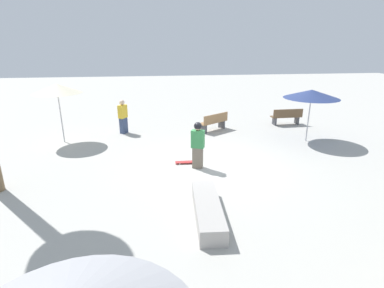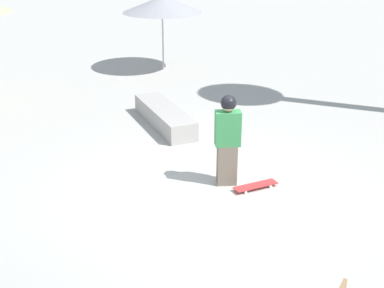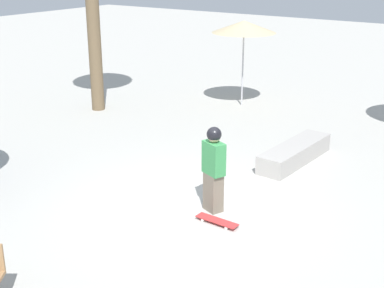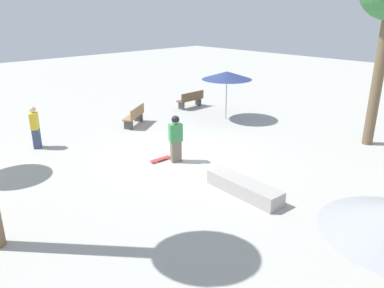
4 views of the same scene
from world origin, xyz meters
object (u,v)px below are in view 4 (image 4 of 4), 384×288
at_px(skateboard, 161,159).
at_px(bench_near, 191,100).
at_px(skater_main, 176,137).
at_px(bench_far, 135,116).
at_px(concrete_ledge, 244,187).
at_px(bystander_watching, 35,127).
at_px(shade_umbrella_navy, 227,75).

distance_m(skateboard, bench_near, 7.40).
distance_m(skater_main, bench_far, 4.68).
xyz_separation_m(concrete_ledge, bench_near, (8.13, -5.66, 0.22)).
relative_size(concrete_ledge, bench_near, 1.51).
xyz_separation_m(skateboard, bystander_watching, (4.17, 2.52, 0.73)).
height_order(concrete_ledge, bench_near, bench_near).
height_order(concrete_ledge, shade_umbrella_navy, shade_umbrella_navy).
relative_size(skater_main, skateboard, 2.01).
bearing_deg(concrete_ledge, shade_umbrella_navy, -44.73).
height_order(concrete_ledge, bench_far, bench_far).
bearing_deg(bench_near, concrete_ledge, -126.44).
distance_m(skater_main, shade_umbrella_navy, 5.78).
distance_m(skateboard, bench_far, 4.42).
height_order(concrete_ledge, bystander_watching, bystander_watching).
xyz_separation_m(skater_main, concrete_ledge, (-3.11, 0.22, -0.66)).
distance_m(skateboard, concrete_ledge, 3.52).
xyz_separation_m(skateboard, bench_far, (4.02, -1.80, 0.37)).
bearing_deg(bystander_watching, concrete_ledge, 51.76).
bearing_deg(skater_main, skateboard, -27.99).
relative_size(skater_main, bystander_watching, 1.02).
xyz_separation_m(skater_main, bench_far, (4.43, -1.46, -0.44)).
height_order(skater_main, concrete_ledge, skater_main).
bearing_deg(shade_umbrella_navy, bench_near, -6.03).
bearing_deg(bench_far, skateboard, -147.88).
xyz_separation_m(bench_near, shade_umbrella_navy, (-2.70, 0.29, 1.63)).
bearing_deg(bystander_watching, shade_umbrella_navy, 107.05).
distance_m(bench_near, bystander_watching, 8.32).
distance_m(skater_main, bystander_watching, 5.40).
relative_size(skater_main, bench_far, 1.03).
height_order(skateboard, bench_near, bench_near).
relative_size(concrete_ledge, bench_far, 1.54).
bearing_deg(bench_far, shade_umbrella_navy, -63.49).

